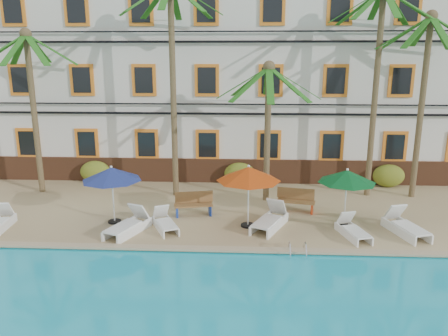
# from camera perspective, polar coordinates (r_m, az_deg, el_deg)

# --- Properties ---
(ground) EXTENTS (100.00, 100.00, 0.00)m
(ground) POSITION_cam_1_polar(r_m,az_deg,el_deg) (15.30, 1.25, -10.11)
(ground) COLOR #384C23
(ground) RESTS_ON ground
(pool_deck) EXTENTS (30.00, 12.00, 0.25)m
(pool_deck) POSITION_cam_1_polar(r_m,az_deg,el_deg) (19.92, 1.70, -3.82)
(pool_deck) COLOR tan
(pool_deck) RESTS_ON ground
(pool_coping) EXTENTS (30.00, 0.35, 0.06)m
(pool_coping) POSITION_cam_1_polar(r_m,az_deg,el_deg) (14.37, 1.14, -10.58)
(pool_coping) COLOR tan
(pool_coping) RESTS_ON pool_deck
(hotel_building) EXTENTS (25.40, 6.44, 10.22)m
(hotel_building) POSITION_cam_1_polar(r_m,az_deg,el_deg) (23.93, 2.07, 12.03)
(hotel_building) COLOR silver
(hotel_building) RESTS_ON pool_deck
(palm_a) EXTENTS (4.29, 4.29, 7.28)m
(palm_a) POSITION_cam_1_polar(r_m,az_deg,el_deg) (21.21, -23.84, 9.44)
(palm_a) COLOR brown
(palm_a) RESTS_ON pool_deck
(palm_b) EXTENTS (4.29, 4.29, 9.27)m
(palm_b) POSITION_cam_1_polar(r_m,az_deg,el_deg) (19.02, -6.76, 13.55)
(palm_b) COLOR brown
(palm_b) RESTS_ON pool_deck
(palm_c) EXTENTS (4.29, 4.29, 5.94)m
(palm_c) POSITION_cam_1_polar(r_m,az_deg,el_deg) (18.38, 5.76, 7.49)
(palm_c) COLOR brown
(palm_c) RESTS_ON pool_deck
(palm_d) EXTENTS (4.29, 4.29, 8.99)m
(palm_d) POSITION_cam_1_polar(r_m,az_deg,el_deg) (19.96, 19.41, 12.45)
(palm_d) COLOR brown
(palm_d) RESTS_ON pool_deck
(palm_e) EXTENTS (4.29, 4.29, 7.93)m
(palm_e) POSITION_cam_1_polar(r_m,az_deg,el_deg) (20.48, 24.69, 10.29)
(palm_e) COLOR brown
(palm_e) RESTS_ON pool_deck
(shrub_left) EXTENTS (1.50, 0.90, 1.10)m
(shrub_left) POSITION_cam_1_polar(r_m,az_deg,el_deg) (22.53, -16.45, -0.48)
(shrub_left) COLOR #22601B
(shrub_left) RESTS_ON pool_deck
(shrub_mid) EXTENTS (1.50, 0.90, 1.10)m
(shrub_mid) POSITION_cam_1_polar(r_m,az_deg,el_deg) (21.26, 2.06, -0.76)
(shrub_mid) COLOR #22601B
(shrub_mid) RESTS_ON pool_deck
(shrub_right) EXTENTS (1.50, 0.90, 1.10)m
(shrub_right) POSITION_cam_1_polar(r_m,az_deg,el_deg) (22.33, 20.70, -0.96)
(shrub_right) COLOR #22601B
(shrub_right) RESTS_ON pool_deck
(umbrella_blue) EXTENTS (2.21, 2.21, 2.22)m
(umbrella_blue) POSITION_cam_1_polar(r_m,az_deg,el_deg) (16.56, -14.47, -0.81)
(umbrella_blue) COLOR black
(umbrella_blue) RESTS_ON pool_deck
(umbrella_red) EXTENTS (2.34, 2.34, 2.34)m
(umbrella_red) POSITION_cam_1_polar(r_m,az_deg,el_deg) (15.66, 3.23, -0.81)
(umbrella_red) COLOR black
(umbrella_red) RESTS_ON pool_deck
(umbrella_green) EXTENTS (2.13, 2.13, 2.14)m
(umbrella_green) POSITION_cam_1_polar(r_m,az_deg,el_deg) (16.59, 15.77, -1.10)
(umbrella_green) COLOR black
(umbrella_green) RESTS_ON pool_deck
(lounger_b) EXTENTS (1.41, 2.10, 0.94)m
(lounger_b) POSITION_cam_1_polar(r_m,az_deg,el_deg) (15.95, -12.39, -7.25)
(lounger_b) COLOR white
(lounger_b) RESTS_ON pool_deck
(lounger_c) EXTENTS (1.27, 1.77, 0.79)m
(lounger_c) POSITION_cam_1_polar(r_m,az_deg,el_deg) (16.06, -7.72, -7.06)
(lounger_c) COLOR white
(lounger_c) RESTS_ON pool_deck
(lounger_d) EXTENTS (1.52, 2.16, 0.97)m
(lounger_d) POSITION_cam_1_polar(r_m,az_deg,el_deg) (16.11, 6.02, -6.73)
(lounger_d) COLOR white
(lounger_d) RESTS_ON pool_deck
(lounger_e) EXTENTS (1.01, 1.77, 0.79)m
(lounger_e) POSITION_cam_1_polar(r_m,az_deg,el_deg) (15.92, 16.48, -7.74)
(lounger_e) COLOR white
(lounger_e) RESTS_ON pool_deck
(lounger_f) EXTENTS (1.24, 2.10, 0.94)m
(lounger_f) POSITION_cam_1_polar(r_m,az_deg,el_deg) (16.76, 22.59, -6.98)
(lounger_f) COLOR white
(lounger_f) RESTS_ON pool_deck
(bench_left) EXTENTS (1.56, 0.77, 0.93)m
(bench_left) POSITION_cam_1_polar(r_m,az_deg,el_deg) (17.29, -4.03, -4.65)
(bench_left) COLOR olive
(bench_left) RESTS_ON pool_deck
(bench_right) EXTENTS (1.57, 0.78, 0.93)m
(bench_right) POSITION_cam_1_polar(r_m,az_deg,el_deg) (17.90, 9.42, -4.14)
(bench_right) COLOR olive
(bench_right) RESTS_ON pool_deck
(pool_ladder) EXTENTS (0.54, 0.74, 0.74)m
(pool_ladder) POSITION_cam_1_polar(r_m,az_deg,el_deg) (14.38, 9.54, -10.89)
(pool_ladder) COLOR silver
(pool_ladder) RESTS_ON ground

